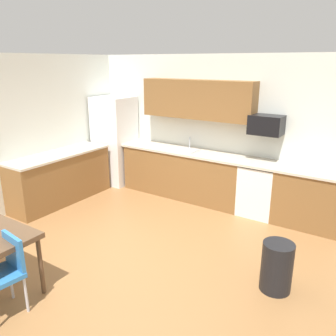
{
  "coord_description": "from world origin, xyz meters",
  "views": [
    {
      "loc": [
        2.77,
        -3.2,
        2.57
      ],
      "look_at": [
        0.0,
        1.0,
        1.0
      ],
      "focal_mm": 36.72,
      "sensor_mm": 36.0,
      "label": 1
    }
  ],
  "objects_px": {
    "refrigerator": "(115,140)",
    "microwave": "(266,125)",
    "oven_range": "(259,189)",
    "chair_near_table": "(5,269)",
    "trash_bin": "(277,267)"
  },
  "relations": [
    {
      "from": "trash_bin",
      "to": "microwave",
      "type": "bearing_deg",
      "value": 113.79
    },
    {
      "from": "refrigerator",
      "to": "oven_range",
      "type": "relative_size",
      "value": 2.05
    },
    {
      "from": "refrigerator",
      "to": "oven_range",
      "type": "height_order",
      "value": "refrigerator"
    },
    {
      "from": "oven_range",
      "to": "microwave",
      "type": "bearing_deg",
      "value": 90.0
    },
    {
      "from": "refrigerator",
      "to": "microwave",
      "type": "relative_size",
      "value": 3.45
    },
    {
      "from": "microwave",
      "to": "chair_near_table",
      "type": "xyz_separation_m",
      "value": [
        -1.38,
        -3.95,
        -1.06
      ]
    },
    {
      "from": "oven_range",
      "to": "chair_near_table",
      "type": "xyz_separation_m",
      "value": [
        -1.38,
        -3.85,
        0.05
      ]
    },
    {
      "from": "microwave",
      "to": "trash_bin",
      "type": "xyz_separation_m",
      "value": [
        0.9,
        -2.04,
        -1.26
      ]
    },
    {
      "from": "refrigerator",
      "to": "trash_bin",
      "type": "relative_size",
      "value": 3.1
    },
    {
      "from": "oven_range",
      "to": "trash_bin",
      "type": "bearing_deg",
      "value": -65.13
    },
    {
      "from": "oven_range",
      "to": "chair_near_table",
      "type": "relative_size",
      "value": 1.07
    },
    {
      "from": "chair_near_table",
      "to": "trash_bin",
      "type": "distance_m",
      "value": 2.98
    },
    {
      "from": "chair_near_table",
      "to": "refrigerator",
      "type": "bearing_deg",
      "value": 115.9
    },
    {
      "from": "refrigerator",
      "to": "microwave",
      "type": "height_order",
      "value": "refrigerator"
    },
    {
      "from": "microwave",
      "to": "trash_bin",
      "type": "distance_m",
      "value": 2.56
    }
  ]
}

